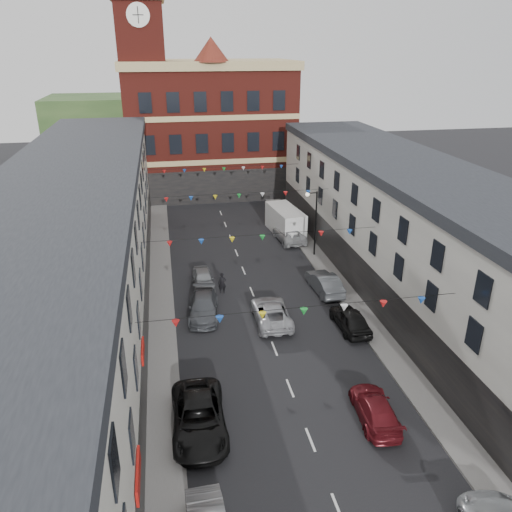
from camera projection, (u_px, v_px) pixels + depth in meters
ground at (274, 349)px, 31.32m from camera, size 160.00×160.00×0.00m
pavement_left at (163, 342)px, 31.93m from camera, size 1.80×64.00×0.15m
pavement_right at (366, 321)px, 34.27m from camera, size 1.80×64.00×0.15m
terrace_left at (68, 280)px, 28.14m from camera, size 8.40×56.00×10.70m
terrace_right at (449, 258)px, 32.34m from camera, size 8.40×56.00×9.70m
civic_building at (210, 127)px, 62.51m from camera, size 20.60×13.30×18.50m
clock_tower at (143, 71)px, 55.92m from camera, size 5.60×5.60×30.00m
distant_hill at (173, 126)px, 84.83m from camera, size 40.00×14.00×10.00m
street_lamp at (313, 215)px, 43.59m from camera, size 1.10×0.36×6.00m
car_left_c at (199, 417)px, 24.39m from camera, size 2.73×5.71×1.57m
car_left_d at (204, 307)px, 34.89m from camera, size 2.55×5.09×1.42m
car_left_e at (203, 279)px, 39.14m from camera, size 1.66×3.98×1.35m
car_right_c at (375, 409)px, 25.19m from camera, size 2.19×4.57×1.28m
car_right_d at (350, 319)px, 33.24m from camera, size 1.82×4.34×1.47m
car_right_e at (324, 283)px, 38.31m from camera, size 1.90×4.69×1.51m
car_right_f at (289, 234)px, 48.34m from camera, size 2.64×5.11×1.38m
moving_car at (271, 312)px, 34.16m from camera, size 2.47×5.16×1.42m
white_van at (285, 221)px, 50.01m from camera, size 3.00×6.21×2.64m
pedestrian at (222, 283)px, 38.09m from camera, size 0.67×0.51×1.65m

